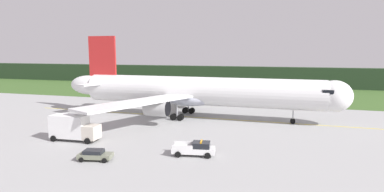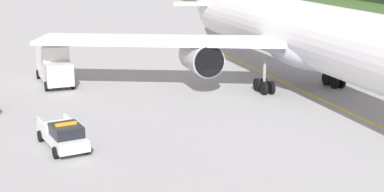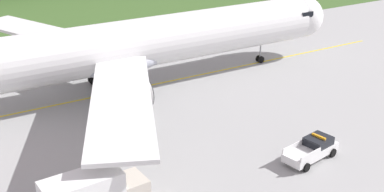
% 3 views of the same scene
% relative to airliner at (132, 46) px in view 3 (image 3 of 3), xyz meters
% --- Properties ---
extents(ground, '(320.00, 320.00, 0.00)m').
position_rel_airliner_xyz_m(ground, '(-3.14, -8.45, -5.18)').
color(ground, '#999999').
extents(grass_verge, '(320.00, 44.19, 0.04)m').
position_rel_airliner_xyz_m(grass_verge, '(-3.14, 40.15, -5.16)').
color(grass_verge, '#3A5A26').
rests_on(grass_verge, ground).
extents(taxiway_centerline_main, '(74.57, 0.79, 0.01)m').
position_rel_airliner_xyz_m(taxiway_centerline_main, '(0.59, -0.00, -5.17)').
color(taxiway_centerline_main, yellow).
rests_on(taxiway_centerline_main, ground).
extents(airliner, '(56.87, 46.65, 16.20)m').
position_rel_airliner_xyz_m(airliner, '(0.00, 0.00, 0.00)').
color(airliner, silver).
rests_on(airliner, ground).
extents(ops_pickup_truck, '(5.66, 2.95, 1.94)m').
position_rel_airliner_xyz_m(ops_pickup_truck, '(6.31, -22.42, -4.27)').
color(ops_pickup_truck, silver).
rests_on(ops_pickup_truck, ground).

